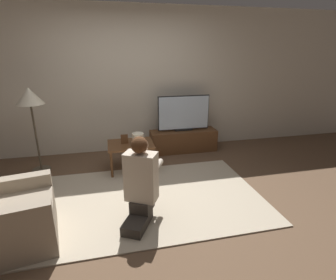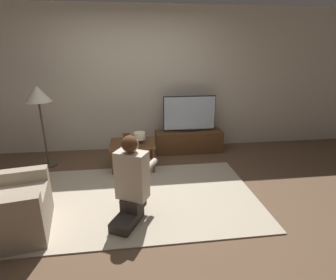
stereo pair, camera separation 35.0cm
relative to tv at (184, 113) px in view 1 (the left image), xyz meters
The scene contains 11 objects.
ground_plane 1.97m from the tv, 120.39° to the right, with size 10.00×10.00×0.00m, color brown.
wall_back 1.14m from the tv, 158.86° to the left, with size 10.00×0.06×2.60m.
rug 1.97m from the tv, 120.39° to the right, with size 2.92×1.86×0.02m.
tv_stand 0.54m from the tv, 90.00° to the right, with size 1.25×0.37×0.41m.
tv is the anchor object (origin of this frame).
coffee_table 1.27m from the tv, 148.88° to the right, with size 0.71×0.54×0.45m.
floor_lamp 2.52m from the tv, behind, with size 0.40×0.40×1.33m.
armchair 3.18m from the tv, 138.10° to the right, with size 0.84×0.90×0.98m.
person_kneeling 2.28m from the tv, 117.93° to the right, with size 0.58×0.79×0.99m.
picture_frame 1.32m from the tv, 151.25° to the right, with size 0.11×0.01×0.15m.
table_lamp 1.17m from the tv, 144.08° to the right, with size 0.18×0.18×0.17m.
Camera 1 is at (-0.42, -2.97, 1.83)m, focal length 28.00 mm.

